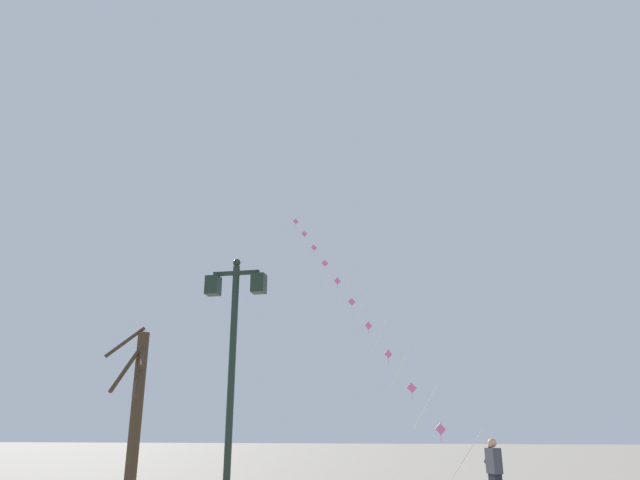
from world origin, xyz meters
TOP-DOWN VIEW (x-y plane):
  - twin_lantern_lamp_post at (-2.72, 9.48)m, footprint 1.28×0.28m
  - kite_train at (-2.20, 23.25)m, footprint 9.28×15.27m
  - kite_flyer at (2.54, 14.10)m, footprint 0.43×0.61m
  - bare_tree at (-5.53, 10.98)m, footprint 1.32×1.13m

SIDE VIEW (x-z plane):
  - kite_flyer at x=2.54m, z-range 0.05..1.76m
  - bare_tree at x=-5.53m, z-range 0.08..4.35m
  - twin_lantern_lamp_post at x=-2.72m, z-range 1.00..6.35m
  - kite_train at x=-2.20m, z-range 0.14..14.45m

